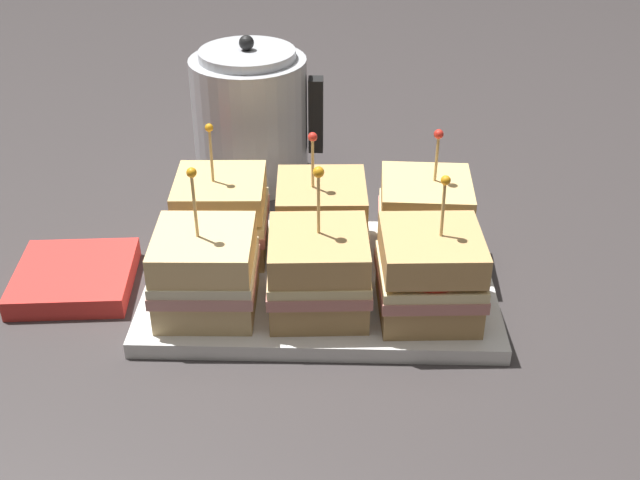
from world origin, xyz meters
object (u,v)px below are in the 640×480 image
object	(u,v)px
sandwich_back_center	(320,218)
sandwich_front_center	(321,272)
serving_platter	(320,284)
sandwich_back_right	(424,218)
sandwich_front_left	(205,272)
sandwich_front_right	(430,275)
napkin_stack	(74,279)
sandwich_back_left	(222,216)
kettle_steel	(251,117)

from	to	relation	value
sandwich_back_center	sandwich_front_center	bearing A→B (deg)	-87.88
serving_platter	sandwich_back_right	world-z (taller)	sandwich_back_right
sandwich_front_left	sandwich_back_center	distance (m)	0.16
serving_platter	sandwich_front_right	distance (m)	0.14
sandwich_front_center	napkin_stack	world-z (taller)	sandwich_front_center
napkin_stack	sandwich_front_right	bearing A→B (deg)	-8.14
sandwich_front_left	sandwich_back_center	size ratio (longest dim) A/B	1.06
sandwich_front_left	sandwich_back_right	bearing A→B (deg)	26.12
sandwich_back_left	kettle_steel	bearing A→B (deg)	86.99
sandwich_back_left	sandwich_back_right	bearing A→B (deg)	0.39
sandwich_front_left	sandwich_front_right	xyz separation A→B (m)	(0.23, -0.00, 0.00)
sandwich_front_center	sandwich_front_right	size ratio (longest dim) A/B	1.03
sandwich_front_center	sandwich_back_right	bearing A→B (deg)	44.08
sandwich_front_center	kettle_steel	xyz separation A→B (m)	(-0.11, 0.34, 0.03)
napkin_stack	serving_platter	bearing A→B (deg)	0.80
sandwich_back_left	napkin_stack	bearing A→B (deg)	-160.36
serving_platter	sandwich_back_left	xyz separation A→B (m)	(-0.12, 0.05, 0.06)
sandwich_back_center	sandwich_front_left	bearing A→B (deg)	-135.24
sandwich_back_center	sandwich_back_left	bearing A→B (deg)	-179.84
sandwich_front_center	sandwich_back_left	distance (m)	0.16
sandwich_back_right	kettle_steel	xyz separation A→B (m)	(-0.22, 0.23, 0.03)
sandwich_back_center	sandwich_back_right	bearing A→B (deg)	0.61
sandwich_front_left	sandwich_front_center	distance (m)	0.12
sandwich_front_right	sandwich_back_center	xyz separation A→B (m)	(-0.12, 0.12, -0.00)
sandwich_front_right	napkin_stack	distance (m)	0.40
sandwich_front_left	sandwich_front_center	bearing A→B (deg)	1.41
sandwich_front_right	napkin_stack	size ratio (longest dim) A/B	1.14
sandwich_front_left	kettle_steel	world-z (taller)	kettle_steel
sandwich_back_right	kettle_steel	distance (m)	0.32
serving_platter	sandwich_back_right	bearing A→B (deg)	25.31
kettle_steel	napkin_stack	bearing A→B (deg)	-121.61
sandwich_front_center	sandwich_back_left	bearing A→B (deg)	136.68
napkin_stack	sandwich_back_left	bearing A→B (deg)	19.64
napkin_stack	sandwich_back_center	bearing A→B (deg)	11.96
sandwich_front_center	sandwich_back_left	size ratio (longest dim) A/B	1.01
sandwich_front_center	sandwich_back_left	world-z (taller)	sandwich_front_center
sandwich_front_center	sandwich_back_right	distance (m)	0.16
sandwich_back_left	kettle_steel	size ratio (longest dim) A/B	0.79
sandwich_back_right	kettle_steel	size ratio (longest dim) A/B	0.75
serving_platter	sandwich_front_right	bearing A→B (deg)	-27.76
sandwich_front_center	sandwich_front_right	bearing A→B (deg)	-1.88
sandwich_back_left	kettle_steel	distance (m)	0.23
sandwich_front_left	kettle_steel	bearing A→B (deg)	87.72
sandwich_front_left	kettle_steel	distance (m)	0.34
sandwich_front_right	sandwich_back_left	distance (m)	0.26
sandwich_back_left	sandwich_back_right	world-z (taller)	sandwich_back_left
sandwich_front_left	sandwich_back_left	size ratio (longest dim) A/B	1.02
sandwich_back_left	sandwich_back_right	distance (m)	0.23
napkin_stack	sandwich_back_right	bearing A→B (deg)	8.58
sandwich_back_left	napkin_stack	size ratio (longest dim) A/B	1.16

